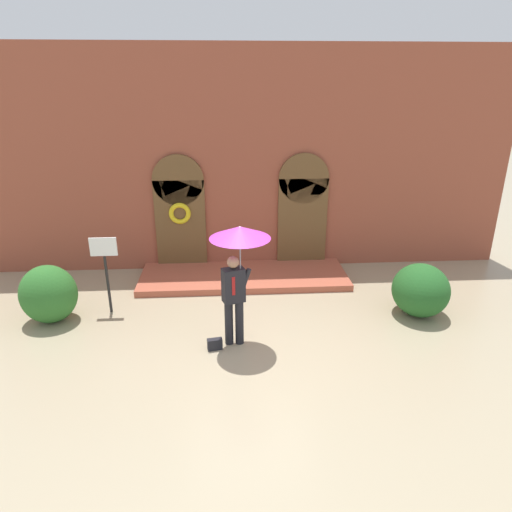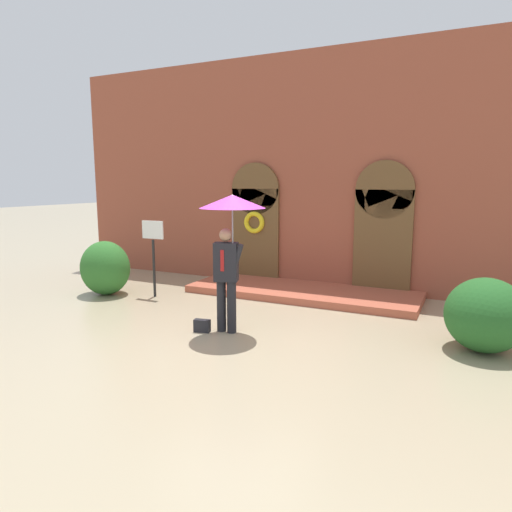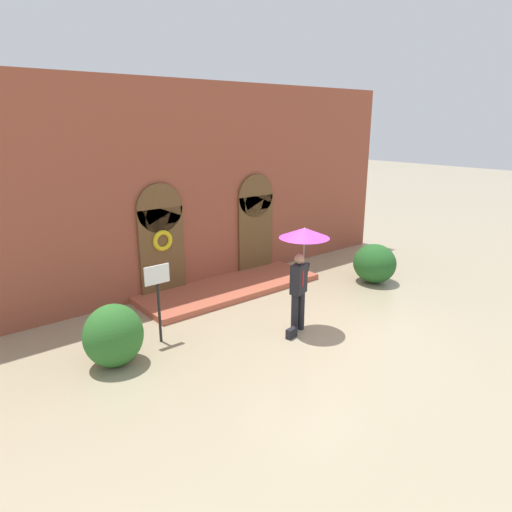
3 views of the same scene
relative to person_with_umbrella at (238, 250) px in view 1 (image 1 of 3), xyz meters
name	(u,v)px [view 1 (image 1 of 3)]	position (x,y,z in m)	size (l,w,h in m)	color
ground_plane	(250,344)	(0.21, -0.06, -1.91)	(80.00, 80.00, 0.00)	tan
building_facade	(241,167)	(0.20, 4.09, 0.77)	(14.00, 2.30, 5.60)	brown
person_with_umbrella	(238,250)	(0.00, 0.00, 0.00)	(1.10, 1.10, 2.36)	black
handbag	(215,344)	(-0.47, -0.20, -1.80)	(0.28, 0.12, 0.22)	black
sign_post	(105,263)	(-2.77, 1.45, -0.75)	(0.56, 0.06, 1.72)	black
shrub_left	(49,294)	(-3.91, 1.13, -1.29)	(1.15, 1.05, 1.24)	#2D6B28
shrub_right	(421,290)	(3.90, 0.91, -1.34)	(1.19, 1.26, 1.14)	#235B23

